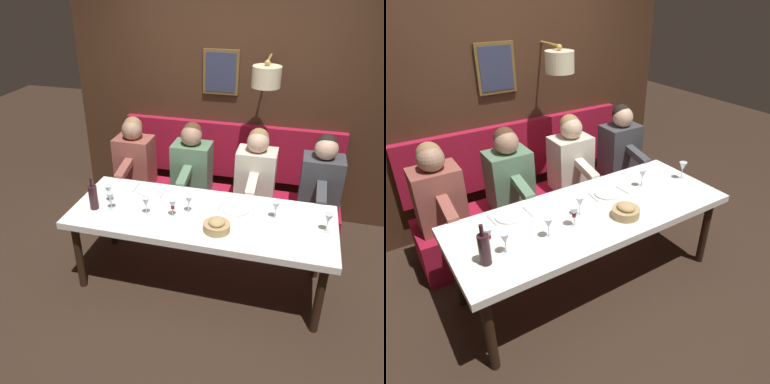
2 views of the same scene
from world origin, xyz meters
The scene contains 19 objects.
ground_plane centered at (0.00, 0.00, 0.00)m, with size 12.00×12.00×0.00m, color #332319.
dining_table centered at (0.00, 0.00, 0.67)m, with size 0.90×2.29×0.74m.
banquette_bench centered at (0.89, 0.00, 0.23)m, with size 0.52×2.49×0.45m, color maroon.
back_wall_panel centered at (1.46, 0.00, 1.37)m, with size 0.59×3.69×2.90m.
diner_nearest centered at (0.88, -1.00, 0.82)m, with size 0.60×0.40×0.79m.
diner_near centered at (0.88, -0.36, 0.82)m, with size 0.60×0.40×0.79m.
diner_middle centered at (0.88, 0.33, 0.82)m, with size 0.60×0.40×0.79m.
diner_far centered at (0.88, 0.98, 0.82)m, with size 0.60×0.40×0.79m.
place_setting_0 centered at (0.28, 0.58, 0.75)m, with size 0.24×0.31×0.01m.
place_setting_1 centered at (0.15, -0.28, 0.75)m, with size 0.24×0.32×0.01m.
wine_glass_0 centered at (-0.12, 0.79, 0.86)m, with size 0.07×0.07×0.16m.
wine_glass_1 centered at (0.01, -1.04, 0.86)m, with size 0.07×0.07×0.16m.
wine_glass_2 centered at (-0.12, 0.46, 0.86)m, with size 0.07×0.07×0.16m.
wine_glass_3 centered at (-0.10, 0.23, 0.86)m, with size 0.07×0.07×0.16m.
wine_glass_4 centered at (0.10, -0.62, 0.86)m, with size 0.07×0.07×0.16m.
wine_glass_5 centered at (-0.01, 0.86, 0.86)m, with size 0.07×0.07×0.16m.
wine_glass_6 centered at (0.00, 0.11, 0.86)m, with size 0.07×0.07×0.16m.
wine_bottle centered at (-0.15, 0.94, 0.86)m, with size 0.08×0.08×0.30m.
bread_bowl centered at (-0.21, -0.18, 0.79)m, with size 0.22×0.22×0.12m.
Camera 1 is at (-2.91, -0.70, 2.61)m, focal length 38.04 mm.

